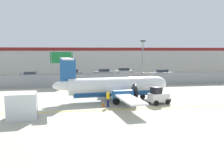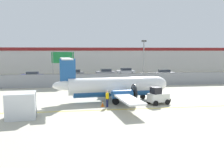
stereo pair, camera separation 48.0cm
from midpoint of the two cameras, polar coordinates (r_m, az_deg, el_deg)
The scene contains 18 objects.
ground_plane at distance 24.83m, azimuth 4.75°, elevation -5.68°, with size 140.00×140.00×0.01m.
perimeter_fence at distance 40.14m, azimuth -0.78°, elevation 1.06°, with size 98.00×0.10×2.10m.
parking_lot_strip at distance 51.58m, azimuth -2.68°, elevation 1.34°, with size 98.00×17.00×0.12m.
background_building at distance 69.71m, azimuth -4.47°, elevation 5.60°, with size 91.00×8.10×6.50m.
commuter_airplane at distance 28.55m, azimuth 0.29°, elevation -0.64°, with size 13.42×16.08×4.92m.
baggage_tug at distance 27.17m, azimuth 10.06°, elevation -2.78°, with size 2.54×1.90×1.88m.
ground_crew_worker at distance 25.36m, azimuth -1.48°, elevation -3.18°, with size 0.46×0.53×1.70m.
cargo_container at distance 22.45m, azimuth -20.42°, elevation -4.71°, with size 2.56×2.19×2.20m.
traffic_cone_near_left at distance 27.04m, azimuth 0.34°, elevation -3.88°, with size 0.36×0.36×0.64m.
traffic_cone_near_right at distance 31.97m, azimuth 10.25°, elevation -2.21°, with size 0.36×0.36×0.64m.
traffic_cone_far_left at distance 25.72m, azimuth -2.55°, elevation -4.49°, with size 0.36×0.36×0.64m.
parked_car_0 at distance 50.72m, azimuth -18.49°, elevation 1.79°, with size 4.28×2.16×1.58m.
parked_car_1 at distance 54.14m, azimuth -9.25°, elevation 2.44°, with size 4.32×2.25×1.58m.
parked_car_2 at distance 55.45m, azimuth -2.19°, elevation 2.65°, with size 4.29×2.18×1.58m.
parked_car_3 at distance 58.20m, azimuth 2.41°, elevation 2.89°, with size 4.34×2.31×1.58m.
parked_car_4 at distance 54.65m, azimuth 11.27°, elevation 2.44°, with size 4.23×2.05×1.58m.
apron_light_pole at distance 38.28m, azimuth 6.66°, elevation 5.48°, with size 0.70×0.30×7.27m.
highway_sign at distance 41.44m, azimuth -11.79°, elevation 5.30°, with size 3.60×0.14×5.50m.
Camera 1 is at (-6.16, -21.39, 5.72)m, focal length 40.00 mm.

